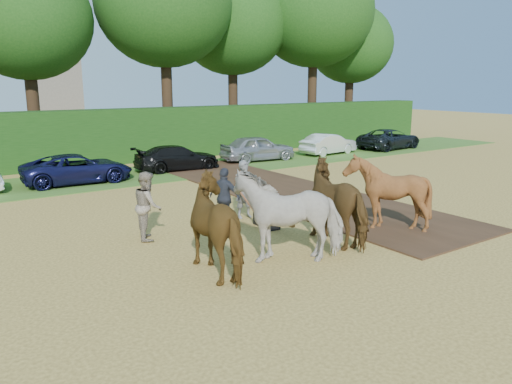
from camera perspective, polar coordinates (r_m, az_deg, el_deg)
name	(u,v)px	position (r m, az deg, el deg)	size (l,w,h in m)	color
ground	(395,241)	(14.91, 15.60, -5.38)	(120.00, 120.00, 0.00)	gold
earth_strip	(286,191)	(20.78, 3.41, 0.12)	(4.50, 17.00, 0.05)	#472D1C
grass_verge	(178,171)	(25.86, -8.87, 2.41)	(50.00, 5.00, 0.03)	#38601E
hedgerow	(143,134)	(29.74, -12.80, 6.43)	(46.00, 1.60, 3.00)	#14380F
spectator_near	(148,205)	(14.63, -12.26, -1.52)	(0.96, 0.75, 1.98)	#AFA389
spectator_far	(225,197)	(15.62, -3.59, -0.60)	(1.09, 0.45, 1.85)	#292D37
plough_team	(314,206)	(13.63, 6.67, -1.65)	(7.62, 5.46, 2.31)	brown
parked_cars	(197,156)	(26.28, -6.81, 4.10)	(35.71, 3.21, 1.49)	silver
treeline	(88,2)	(32.36, -18.68, 19.84)	(48.70, 10.60, 14.21)	#382616
church	(49,0)	(66.36, -22.61, 19.55)	(5.20, 5.20, 27.00)	slate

